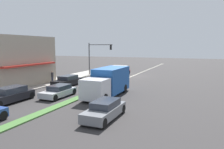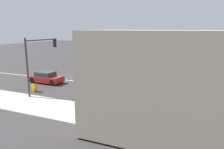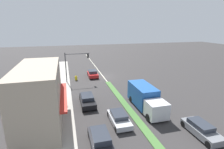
{
  "view_description": "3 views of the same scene",
  "coord_description": "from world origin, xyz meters",
  "px_view_note": "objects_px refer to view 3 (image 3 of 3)",
  "views": [
    {
      "loc": [
        -11.41,
        36.41,
        5.17
      ],
      "look_at": [
        -0.41,
        10.48,
        1.51
      ],
      "focal_mm": 35.0,
      "sensor_mm": 36.0,
      "label": 1
    },
    {
      "loc": [
        22.78,
        17.49,
        6.54
      ],
      "look_at": [
        1.91,
        8.34,
        1.73
      ],
      "focal_mm": 35.0,
      "sensor_mm": 36.0,
      "label": 2
    },
    {
      "loc": [
        7.49,
        34.93,
        10.6
      ],
      "look_at": [
        -0.47,
        5.48,
        1.91
      ],
      "focal_mm": 28.0,
      "sensor_mm": 36.0,
      "label": 3
    }
  ],
  "objects_px": {
    "traffic_signal_main": "(73,62)",
    "pedestrian": "(65,98)",
    "delivery_truck": "(145,98)",
    "hatchback_red": "(93,74)",
    "suv_grey": "(201,129)",
    "sedan_silver": "(119,118)",
    "warning_aframe_sign": "(76,78)",
    "suv_black": "(87,100)",
    "sedan_dark": "(101,141)"
  },
  "relations": [
    {
      "from": "suv_black",
      "to": "hatchback_red",
      "type": "bearing_deg",
      "value": -102.14
    },
    {
      "from": "suv_black",
      "to": "suv_grey",
      "type": "distance_m",
      "value": 14.09
    },
    {
      "from": "warning_aframe_sign",
      "to": "suv_grey",
      "type": "distance_m",
      "value": 24.07
    },
    {
      "from": "suv_grey",
      "to": "pedestrian",
      "type": "bearing_deg",
      "value": -39.39
    },
    {
      "from": "traffic_signal_main",
      "to": "hatchback_red",
      "type": "bearing_deg",
      "value": -148.3
    },
    {
      "from": "pedestrian",
      "to": "hatchback_red",
      "type": "relative_size",
      "value": 0.42
    },
    {
      "from": "pedestrian",
      "to": "delivery_truck",
      "type": "distance_m",
      "value": 10.88
    },
    {
      "from": "suv_black",
      "to": "hatchback_red",
      "type": "distance_m",
      "value": 13.31
    },
    {
      "from": "hatchback_red",
      "to": "sedan_silver",
      "type": "bearing_deg",
      "value": 90.0
    },
    {
      "from": "traffic_signal_main",
      "to": "warning_aframe_sign",
      "type": "distance_m",
      "value": 3.64
    },
    {
      "from": "hatchback_red",
      "to": "sedan_dark",
      "type": "bearing_deg",
      "value": 82.8
    },
    {
      "from": "warning_aframe_sign",
      "to": "suv_grey",
      "type": "bearing_deg",
      "value": 116.52
    },
    {
      "from": "pedestrian",
      "to": "sedan_dark",
      "type": "relative_size",
      "value": 0.35
    },
    {
      "from": "sedan_silver",
      "to": "hatchback_red",
      "type": "bearing_deg",
      "value": -90.0
    },
    {
      "from": "delivery_truck",
      "to": "sedan_silver",
      "type": "distance_m",
      "value": 5.19
    },
    {
      "from": "warning_aframe_sign",
      "to": "sedan_silver",
      "type": "xyz_separation_m",
      "value": [
        -3.55,
        17.26,
        0.17
      ]
    },
    {
      "from": "delivery_truck",
      "to": "sedan_silver",
      "type": "height_order",
      "value": "delivery_truck"
    },
    {
      "from": "suv_black",
      "to": "suv_grey",
      "type": "height_order",
      "value": "suv_black"
    },
    {
      "from": "pedestrian",
      "to": "sedan_dark",
      "type": "distance_m",
      "value": 10.34
    },
    {
      "from": "sedan_dark",
      "to": "suv_black",
      "type": "relative_size",
      "value": 1.01
    },
    {
      "from": "suv_grey",
      "to": "sedan_silver",
      "type": "bearing_deg",
      "value": -30.72
    },
    {
      "from": "sedan_silver",
      "to": "warning_aframe_sign",
      "type": "bearing_deg",
      "value": -78.38
    },
    {
      "from": "delivery_truck",
      "to": "suv_black",
      "type": "xyz_separation_m",
      "value": [
        7.2,
        -3.03,
        -0.81
      ]
    },
    {
      "from": "suv_grey",
      "to": "hatchback_red",
      "type": "bearing_deg",
      "value": -72.57
    },
    {
      "from": "hatchback_red",
      "to": "suv_grey",
      "type": "distance_m",
      "value": 24.04
    },
    {
      "from": "suv_grey",
      "to": "sedan_dark",
      "type": "bearing_deg",
      "value": -4.4
    },
    {
      "from": "hatchback_red",
      "to": "delivery_truck",
      "type": "bearing_deg",
      "value": 105.33
    },
    {
      "from": "pedestrian",
      "to": "hatchback_red",
      "type": "bearing_deg",
      "value": -115.25
    },
    {
      "from": "pedestrian",
      "to": "sedan_silver",
      "type": "bearing_deg",
      "value": 132.18
    },
    {
      "from": "sedan_dark",
      "to": "hatchback_red",
      "type": "relative_size",
      "value": 1.18
    },
    {
      "from": "traffic_signal_main",
      "to": "warning_aframe_sign",
      "type": "relative_size",
      "value": 6.69
    },
    {
      "from": "sedan_dark",
      "to": "sedan_silver",
      "type": "distance_m",
      "value": 4.49
    },
    {
      "from": "warning_aframe_sign",
      "to": "delivery_truck",
      "type": "xyz_separation_m",
      "value": [
        -7.95,
        14.65,
        1.04
      ]
    },
    {
      "from": "hatchback_red",
      "to": "suv_black",
      "type": "bearing_deg",
      "value": 77.86
    },
    {
      "from": "sedan_dark",
      "to": "suv_grey",
      "type": "bearing_deg",
      "value": 175.6
    },
    {
      "from": "delivery_truck",
      "to": "warning_aframe_sign",
      "type": "bearing_deg",
      "value": -61.52
    },
    {
      "from": "delivery_truck",
      "to": "sedan_silver",
      "type": "xyz_separation_m",
      "value": [
        4.4,
        2.61,
        -0.88
      ]
    },
    {
      "from": "suv_grey",
      "to": "traffic_signal_main",
      "type": "bearing_deg",
      "value": -61.53
    },
    {
      "from": "traffic_signal_main",
      "to": "pedestrian",
      "type": "relative_size",
      "value": 3.43
    },
    {
      "from": "pedestrian",
      "to": "delivery_truck",
      "type": "relative_size",
      "value": 0.22
    },
    {
      "from": "sedan_dark",
      "to": "hatchback_red",
      "type": "xyz_separation_m",
      "value": [
        -2.8,
        -22.17,
        -0.0
      ]
    },
    {
      "from": "sedan_silver",
      "to": "hatchback_red",
      "type": "relative_size",
      "value": 1.05
    },
    {
      "from": "warning_aframe_sign",
      "to": "suv_black",
      "type": "relative_size",
      "value": 0.18
    },
    {
      "from": "traffic_signal_main",
      "to": "sedan_silver",
      "type": "height_order",
      "value": "traffic_signal_main"
    },
    {
      "from": "pedestrian",
      "to": "suv_grey",
      "type": "xyz_separation_m",
      "value": [
        -12.99,
        10.67,
        -0.34
      ]
    },
    {
      "from": "traffic_signal_main",
      "to": "delivery_truck",
      "type": "xyz_separation_m",
      "value": [
        -8.32,
        13.63,
        -2.43
      ]
    },
    {
      "from": "sedan_silver",
      "to": "sedan_dark",
      "type": "bearing_deg",
      "value": 51.42
    },
    {
      "from": "sedan_dark",
      "to": "hatchback_red",
      "type": "bearing_deg",
      "value": -97.2
    },
    {
      "from": "sedan_dark",
      "to": "suv_grey",
      "type": "distance_m",
      "value": 10.03
    },
    {
      "from": "suv_black",
      "to": "sedan_silver",
      "type": "bearing_deg",
      "value": 116.39
    }
  ]
}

